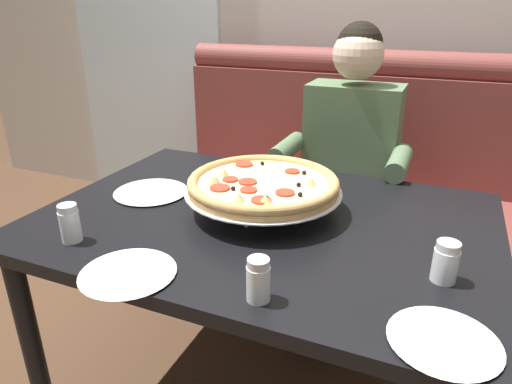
{
  "coord_description": "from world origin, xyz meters",
  "views": [
    {
      "loc": [
        0.47,
        -1.17,
        1.33
      ],
      "look_at": [
        -0.05,
        0.06,
        0.78
      ],
      "focal_mm": 31.72,
      "sensor_mm": 36.0,
      "label": 1
    }
  ],
  "objects_px": {
    "dining_table": "(264,239)",
    "plate_near_left": "(128,271)",
    "plate_near_right": "(444,339)",
    "pizza": "(263,184)",
    "shaker_parmesan": "(445,265)",
    "booth_bench": "(333,201)",
    "plate_far_side": "(151,190)",
    "shaker_oregano": "(70,226)",
    "diner_main": "(345,161)",
    "shaker_pepper_flakes": "(258,282)",
    "patio_chair": "(208,106)"
  },
  "relations": [
    {
      "from": "plate_near_left",
      "to": "plate_near_right",
      "type": "bearing_deg",
      "value": 3.52
    },
    {
      "from": "pizza",
      "to": "diner_main",
      "type": "bearing_deg",
      "value": 79.27
    },
    {
      "from": "booth_bench",
      "to": "diner_main",
      "type": "distance_m",
      "value": 0.42
    },
    {
      "from": "plate_near_right",
      "to": "dining_table",
      "type": "bearing_deg",
      "value": 144.08
    },
    {
      "from": "shaker_oregano",
      "to": "shaker_pepper_flakes",
      "type": "xyz_separation_m",
      "value": [
        0.58,
        -0.05,
        -0.0
      ]
    },
    {
      "from": "diner_main",
      "to": "shaker_parmesan",
      "type": "relative_size",
      "value": 12.55
    },
    {
      "from": "shaker_parmesan",
      "to": "plate_near_left",
      "type": "bearing_deg",
      "value": -158.71
    },
    {
      "from": "dining_table",
      "to": "diner_main",
      "type": "relative_size",
      "value": 1.07
    },
    {
      "from": "pizza",
      "to": "shaker_parmesan",
      "type": "bearing_deg",
      "value": -20.11
    },
    {
      "from": "plate_near_left",
      "to": "plate_far_side",
      "type": "bearing_deg",
      "value": 119.24
    },
    {
      "from": "booth_bench",
      "to": "plate_far_side",
      "type": "bearing_deg",
      "value": -114.81
    },
    {
      "from": "plate_near_right",
      "to": "patio_chair",
      "type": "distance_m",
      "value": 3.31
    },
    {
      "from": "booth_bench",
      "to": "shaker_pepper_flakes",
      "type": "distance_m",
      "value": 1.41
    },
    {
      "from": "dining_table",
      "to": "plate_far_side",
      "type": "bearing_deg",
      "value": 177.42
    },
    {
      "from": "pizza",
      "to": "shaker_oregano",
      "type": "height_order",
      "value": "pizza"
    },
    {
      "from": "shaker_oregano",
      "to": "plate_near_left",
      "type": "distance_m",
      "value": 0.26
    },
    {
      "from": "pizza",
      "to": "plate_far_side",
      "type": "xyz_separation_m",
      "value": [
        -0.41,
        -0.02,
        -0.08
      ]
    },
    {
      "from": "shaker_oregano",
      "to": "plate_far_side",
      "type": "xyz_separation_m",
      "value": [
        -0.0,
        0.37,
        -0.04
      ]
    },
    {
      "from": "pizza",
      "to": "patio_chair",
      "type": "bearing_deg",
      "value": 122.71
    },
    {
      "from": "pizza",
      "to": "plate_far_side",
      "type": "height_order",
      "value": "pizza"
    },
    {
      "from": "booth_bench",
      "to": "plate_far_side",
      "type": "relative_size",
      "value": 7.06
    },
    {
      "from": "dining_table",
      "to": "plate_near_right",
      "type": "bearing_deg",
      "value": -35.92
    },
    {
      "from": "dining_table",
      "to": "plate_near_left",
      "type": "bearing_deg",
      "value": -112.67
    },
    {
      "from": "pizza",
      "to": "shaker_pepper_flakes",
      "type": "distance_m",
      "value": 0.47
    },
    {
      "from": "pizza",
      "to": "plate_near_left",
      "type": "bearing_deg",
      "value": -108.55
    },
    {
      "from": "shaker_pepper_flakes",
      "to": "dining_table",
      "type": "bearing_deg",
      "value": 110.55
    },
    {
      "from": "pizza",
      "to": "plate_far_side",
      "type": "bearing_deg",
      "value": -176.81
    },
    {
      "from": "shaker_parmesan",
      "to": "patio_chair",
      "type": "distance_m",
      "value": 3.12
    },
    {
      "from": "plate_near_left",
      "to": "plate_far_side",
      "type": "distance_m",
      "value": 0.52
    },
    {
      "from": "booth_bench",
      "to": "dining_table",
      "type": "distance_m",
      "value": 0.99
    },
    {
      "from": "dining_table",
      "to": "shaker_oregano",
      "type": "bearing_deg",
      "value": -140.76
    },
    {
      "from": "shaker_parmesan",
      "to": "shaker_pepper_flakes",
      "type": "distance_m",
      "value": 0.44
    },
    {
      "from": "diner_main",
      "to": "plate_far_side",
      "type": "distance_m",
      "value": 0.85
    },
    {
      "from": "dining_table",
      "to": "shaker_oregano",
      "type": "xyz_separation_m",
      "value": [
        -0.43,
        -0.35,
        0.12
      ]
    },
    {
      "from": "shaker_oregano",
      "to": "plate_near_right",
      "type": "relative_size",
      "value": 0.5
    },
    {
      "from": "booth_bench",
      "to": "shaker_parmesan",
      "type": "relative_size",
      "value": 17.63
    },
    {
      "from": "pizza",
      "to": "patio_chair",
      "type": "distance_m",
      "value": 2.65
    },
    {
      "from": "shaker_pepper_flakes",
      "to": "plate_far_side",
      "type": "distance_m",
      "value": 0.72
    },
    {
      "from": "booth_bench",
      "to": "shaker_oregano",
      "type": "height_order",
      "value": "booth_bench"
    },
    {
      "from": "pizza",
      "to": "plate_near_right",
      "type": "bearing_deg",
      "value": -37.7
    },
    {
      "from": "diner_main",
      "to": "booth_bench",
      "type": "bearing_deg",
      "value": 110.75
    },
    {
      "from": "booth_bench",
      "to": "dining_table",
      "type": "bearing_deg",
      "value": -90.0
    },
    {
      "from": "booth_bench",
      "to": "patio_chair",
      "type": "relative_size",
      "value": 2.08
    },
    {
      "from": "booth_bench",
      "to": "plate_far_side",
      "type": "xyz_separation_m",
      "value": [
        -0.43,
        -0.93,
        0.34
      ]
    },
    {
      "from": "dining_table",
      "to": "plate_near_left",
      "type": "xyz_separation_m",
      "value": [
        -0.18,
        -0.43,
        0.09
      ]
    },
    {
      "from": "diner_main",
      "to": "shaker_pepper_flakes",
      "type": "bearing_deg",
      "value": -87.45
    },
    {
      "from": "shaker_parmesan",
      "to": "plate_near_right",
      "type": "height_order",
      "value": "shaker_parmesan"
    },
    {
      "from": "pizza",
      "to": "plate_near_left",
      "type": "relative_size",
      "value": 2.1
    },
    {
      "from": "shaker_oregano",
      "to": "shaker_parmesan",
      "type": "bearing_deg",
      "value": 11.54
    },
    {
      "from": "dining_table",
      "to": "diner_main",
      "type": "xyz_separation_m",
      "value": [
        0.1,
        0.69,
        0.06
      ]
    }
  ]
}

